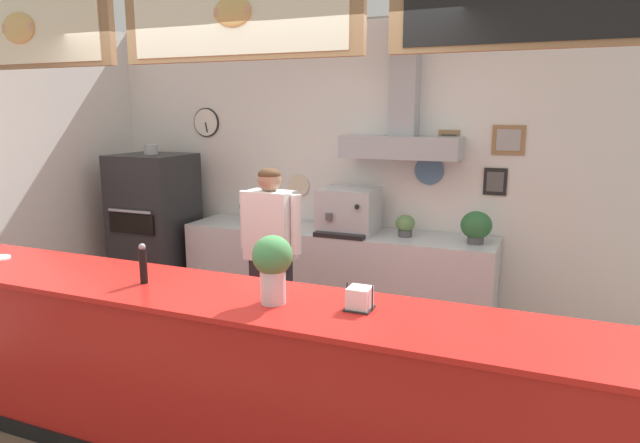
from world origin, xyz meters
TOP-DOWN VIEW (x-y plane):
  - ground_plane at (0.00, 0.00)m, footprint 6.90×6.90m
  - back_wall_assembly at (0.02, 2.33)m, footprint 5.75×2.52m
  - service_counter at (0.00, -0.21)m, footprint 4.35×0.70m
  - back_prep_counter at (-0.17, 2.09)m, footprint 3.00×0.64m
  - pizza_oven at (-2.12, 1.88)m, footprint 0.73×0.74m
  - shop_worker at (-0.23, 0.89)m, footprint 0.52×0.24m
  - espresso_machine at (-0.02, 2.07)m, footprint 0.52×0.52m
  - potted_thyme at (1.14, 2.06)m, footprint 0.26×0.26m
  - potted_sage at (0.51, 2.10)m, footprint 0.17×0.17m
  - potted_basil at (-1.10, 2.12)m, footprint 0.23×0.23m
  - pepper_grinder at (-0.49, -0.23)m, footprint 0.05×0.05m
  - basil_vase at (0.37, -0.24)m, footprint 0.21×0.21m
  - napkin_holder at (0.83, -0.15)m, footprint 0.14×0.14m

SIDE VIEW (x-z plane):
  - ground_plane at x=0.00m, z-range 0.00..0.00m
  - back_prep_counter at x=-0.17m, z-range -0.01..0.89m
  - service_counter at x=0.00m, z-range 0.00..1.01m
  - pizza_oven at x=-2.12m, z-range -0.05..1.63m
  - shop_worker at x=-0.23m, z-range 0.06..1.67m
  - potted_sage at x=0.51m, z-range 0.90..1.10m
  - potted_thyme at x=1.14m, z-range 0.90..1.19m
  - potted_basil at x=-1.10m, z-range 0.91..1.18m
  - napkin_holder at x=0.83m, z-range 1.00..1.14m
  - espresso_machine at x=-0.02m, z-range 0.89..1.30m
  - pepper_grinder at x=-0.49m, z-range 1.01..1.25m
  - basil_vase at x=0.37m, z-range 1.03..1.40m
  - back_wall_assembly at x=0.02m, z-range 0.10..2.96m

